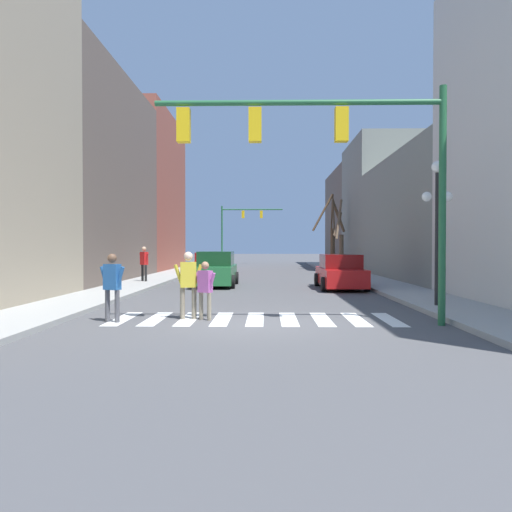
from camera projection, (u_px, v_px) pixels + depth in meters
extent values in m
plane|color=#4C4C4F|center=(254.00, 324.00, 12.56)|extent=(240.00, 240.00, 0.00)
cube|color=#9E9E99|center=(15.00, 321.00, 12.68)|extent=(2.39, 90.00, 0.15)
cube|color=#9E9E99|center=(499.00, 322.00, 12.43)|extent=(2.39, 90.00, 0.15)
cube|color=#66564C|center=(75.00, 180.00, 27.62)|extent=(6.00, 13.96, 11.35)
cube|color=#934C3D|center=(137.00, 194.00, 40.73)|extent=(6.00, 12.30, 12.56)
cube|color=gray|center=(440.00, 219.00, 28.67)|extent=(6.00, 15.50, 7.13)
cube|color=gray|center=(387.00, 206.00, 41.21)|extent=(6.00, 9.64, 10.58)
cube|color=#66564C|center=(361.00, 218.00, 52.49)|extent=(6.00, 12.93, 9.83)
cube|color=white|center=(123.00, 319.00, 13.54)|extent=(0.45, 2.60, 0.01)
cube|color=white|center=(156.00, 319.00, 13.53)|extent=(0.45, 2.60, 0.01)
cube|color=white|center=(189.00, 319.00, 13.51)|extent=(0.45, 2.60, 0.01)
cube|color=white|center=(222.00, 319.00, 13.49)|extent=(0.45, 2.60, 0.01)
cube|color=white|center=(255.00, 319.00, 13.47)|extent=(0.45, 2.60, 0.01)
cube|color=white|center=(289.00, 319.00, 13.45)|extent=(0.45, 2.60, 0.01)
cube|color=white|center=(322.00, 319.00, 13.43)|extent=(0.45, 2.60, 0.01)
cube|color=white|center=(355.00, 319.00, 13.42)|extent=(0.45, 2.60, 0.01)
cube|color=white|center=(389.00, 319.00, 13.40)|extent=(0.45, 2.60, 0.01)
cylinder|color=#236038|center=(442.00, 206.00, 12.34)|extent=(0.18, 0.18, 5.94)
cylinder|color=#236038|center=(298.00, 103.00, 12.36)|extent=(7.14, 0.14, 0.14)
cube|color=yellow|center=(341.00, 125.00, 12.35)|extent=(0.32, 0.28, 0.84)
cube|color=yellow|center=(255.00, 125.00, 12.39)|extent=(0.32, 0.28, 0.84)
cube|color=yellow|center=(184.00, 125.00, 12.43)|extent=(0.32, 0.28, 0.84)
cylinder|color=#236038|center=(222.00, 235.00, 55.92)|extent=(0.18, 0.18, 6.51)
cylinder|color=#236038|center=(252.00, 209.00, 55.79)|extent=(6.80, 0.14, 0.14)
cube|color=yellow|center=(243.00, 214.00, 55.82)|extent=(0.32, 0.28, 0.84)
cube|color=yellow|center=(261.00, 214.00, 55.78)|extent=(0.32, 0.28, 0.84)
cylinder|color=black|center=(437.00, 239.00, 15.37)|extent=(0.12, 0.12, 4.09)
sphere|color=white|center=(437.00, 167.00, 15.33)|extent=(0.36, 0.36, 0.36)
sphere|color=white|center=(427.00, 197.00, 15.35)|extent=(0.31, 0.31, 0.31)
sphere|color=white|center=(448.00, 197.00, 15.34)|extent=(0.31, 0.31, 0.31)
cube|color=red|center=(209.00, 266.00, 35.12)|extent=(1.84, 4.31, 0.75)
cube|color=maroon|center=(209.00, 257.00, 35.10)|extent=(1.69, 2.24, 0.62)
cylinder|color=black|center=(198.00, 269.00, 36.47)|extent=(0.22, 0.64, 0.64)
cylinder|color=black|center=(224.00, 269.00, 36.44)|extent=(0.22, 0.64, 0.64)
cylinder|color=black|center=(193.00, 271.00, 33.81)|extent=(0.22, 0.64, 0.64)
cylinder|color=black|center=(220.00, 271.00, 33.77)|extent=(0.22, 0.64, 0.64)
cube|color=#236B38|center=(216.00, 274.00, 24.65)|extent=(1.78, 4.57, 0.85)
cube|color=#133A1E|center=(216.00, 258.00, 24.64)|extent=(1.64, 2.38, 0.70)
cylinder|color=black|center=(233.00, 282.00, 23.22)|extent=(0.22, 0.64, 0.64)
cylinder|color=black|center=(194.00, 282.00, 23.26)|extent=(0.22, 0.64, 0.64)
cylinder|color=black|center=(236.00, 278.00, 26.06)|extent=(0.22, 0.64, 0.64)
cylinder|color=black|center=(202.00, 278.00, 26.09)|extent=(0.22, 0.64, 0.64)
cube|color=red|center=(340.00, 277.00, 23.17)|extent=(1.83, 4.78, 0.78)
cube|color=maroon|center=(340.00, 261.00, 23.15)|extent=(1.68, 2.48, 0.64)
cylinder|color=black|center=(317.00, 280.00, 24.67)|extent=(0.22, 0.64, 0.64)
cylinder|color=black|center=(355.00, 280.00, 24.63)|extent=(0.22, 0.64, 0.64)
cylinder|color=black|center=(324.00, 284.00, 21.71)|extent=(0.22, 0.64, 0.64)
cylinder|color=black|center=(367.00, 284.00, 21.67)|extent=(0.22, 0.64, 0.64)
cylinder|color=#7A705B|center=(201.00, 306.00, 13.37)|extent=(0.11, 0.11, 0.74)
cylinder|color=#7A705B|center=(209.00, 306.00, 13.23)|extent=(0.11, 0.11, 0.74)
cube|color=#9E4C93|center=(205.00, 281.00, 13.29)|extent=(0.42, 0.36, 0.58)
sphere|color=#8C664C|center=(205.00, 265.00, 13.28)|extent=(0.21, 0.21, 0.21)
cylinder|color=#9E4C93|center=(199.00, 283.00, 13.40)|extent=(0.26, 0.20, 0.56)
cylinder|color=#9E4C93|center=(211.00, 283.00, 13.18)|extent=(0.26, 0.20, 0.56)
cylinder|color=black|center=(142.00, 273.00, 26.16)|extent=(0.13, 0.13, 0.86)
cylinder|color=black|center=(146.00, 273.00, 25.95)|extent=(0.13, 0.13, 0.86)
cube|color=red|center=(144.00, 258.00, 26.04)|extent=(0.47, 0.46, 0.67)
sphere|color=tan|center=(144.00, 249.00, 26.03)|extent=(0.24, 0.24, 0.24)
cylinder|color=red|center=(141.00, 259.00, 26.21)|extent=(0.28, 0.27, 0.65)
cylinder|color=red|center=(147.00, 259.00, 25.88)|extent=(0.28, 0.27, 0.65)
cylinder|color=#4C4C51|center=(108.00, 306.00, 12.98)|extent=(0.13, 0.13, 0.84)
cylinder|color=#4C4C51|center=(117.00, 306.00, 12.87)|extent=(0.13, 0.13, 0.84)
cube|color=#235693|center=(112.00, 277.00, 12.91)|extent=(0.47, 0.37, 0.66)
sphere|color=brown|center=(112.00, 258.00, 12.90)|extent=(0.24, 0.24, 0.24)
cylinder|color=#235693|center=(105.00, 278.00, 13.00)|extent=(0.30, 0.19, 0.64)
cylinder|color=#235693|center=(120.00, 279.00, 12.82)|extent=(0.30, 0.19, 0.64)
cylinder|color=#7A705B|center=(182.00, 303.00, 13.43)|extent=(0.13, 0.13, 0.86)
cylinder|color=#7A705B|center=(194.00, 303.00, 13.49)|extent=(0.13, 0.13, 0.86)
cube|color=gold|center=(188.00, 275.00, 13.45)|extent=(0.46, 0.32, 0.68)
sphere|color=beige|center=(188.00, 256.00, 13.44)|extent=(0.24, 0.24, 0.24)
cylinder|color=gold|center=(179.00, 276.00, 13.41)|extent=(0.31, 0.15, 0.66)
cylinder|color=gold|center=(197.00, 276.00, 13.49)|extent=(0.31, 0.15, 0.66)
cylinder|color=brown|center=(341.00, 252.00, 38.95)|extent=(0.35, 0.35, 2.74)
cylinder|color=brown|center=(339.00, 219.00, 38.31)|extent=(0.75, 1.39, 3.17)
cylinder|color=brown|center=(338.00, 224.00, 38.49)|extent=(0.85, 1.04, 1.94)
cylinder|color=brown|center=(338.00, 225.00, 38.41)|extent=(0.77, 1.18, 1.97)
cylinder|color=brown|center=(333.00, 248.00, 42.16)|extent=(0.38, 0.38, 3.35)
cylinder|color=brown|center=(334.00, 215.00, 41.20)|extent=(0.25, 1.95, 2.95)
cylinder|color=brown|center=(323.00, 212.00, 42.06)|extent=(1.84, 0.30, 3.20)
cylinder|color=brown|center=(338.00, 216.00, 41.72)|extent=(1.03, 0.96, 2.75)
cylinder|color=brown|center=(338.00, 217.00, 42.31)|extent=(1.18, 0.61, 2.53)
cylinder|color=brown|center=(332.00, 213.00, 42.79)|extent=(0.19, 1.49, 3.18)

